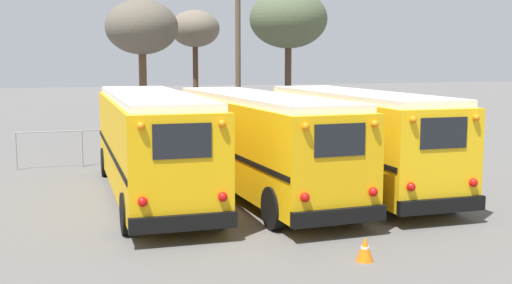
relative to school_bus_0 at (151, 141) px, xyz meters
name	(u,v)px	position (x,y,z in m)	size (l,w,h in m)	color
ground_plane	(252,191)	(3.15, -0.04, -1.70)	(160.00, 160.00, 0.00)	#5B5956
school_bus_0	(151,141)	(0.00, 0.00, 0.00)	(2.79, 10.81, 3.12)	#EAAA0F
school_bus_1	(257,140)	(3.15, -0.55, -0.02)	(2.69, 10.98, 3.06)	#EAAA0F
school_bus_2	(354,136)	(6.30, -0.83, -0.01)	(2.65, 9.98, 3.10)	yellow
utility_pole	(238,46)	(5.54, 9.21, 2.99)	(1.80, 0.25, 8.96)	brown
bare_tree_0	(195,30)	(5.53, 17.58, 4.07)	(2.83, 2.83, 6.92)	#473323
bare_tree_1	(142,28)	(2.06, 14.77, 4.00)	(3.76, 3.76, 7.17)	brown
bare_tree_2	(288,20)	(9.12, 12.07, 4.41)	(3.98, 3.98, 7.65)	#473323
fence_line	(203,137)	(3.15, 6.34, -0.73)	(14.36, 0.06, 1.42)	#939399
traffic_cone	(365,249)	(3.11, -7.55, -1.44)	(0.36, 0.36, 0.52)	orange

